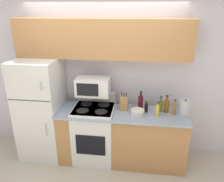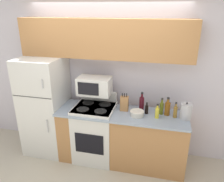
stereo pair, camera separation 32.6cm
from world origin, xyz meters
The scene contains 16 objects.
ground_plane centered at (0.00, 0.00, 0.00)m, with size 12.00×12.00×0.00m, color beige.
wall_back centered at (0.00, 0.72, 1.27)m, with size 8.00×0.05×2.55m.
lower_cabinets centered at (0.34, 0.29, 0.45)m, with size 2.01×0.63×0.90m.
refrigerator centered at (-1.00, 0.34, 0.84)m, with size 0.68×0.71×1.68m.
upper_cabinets centered at (0.00, 0.55, 1.98)m, with size 2.69×0.30×0.59m.
stove centered at (-0.10, 0.28, 0.49)m, with size 0.63×0.61×1.11m.
microwave centered at (-0.13, 0.41, 1.25)m, with size 0.52×0.32×0.28m.
knife_block centered at (0.37, 0.36, 1.02)m, with size 0.12×0.08×0.30m.
bowl centered at (0.58, 0.23, 0.94)m, with size 0.21×0.21×0.08m.
bottle_olive_oil centered at (0.93, 0.38, 1.00)m, with size 0.06×0.06×0.26m.
bottle_vinegar centered at (1.13, 0.31, 0.99)m, with size 0.06×0.06×0.24m.
bottle_whiskey centered at (1.02, 0.37, 1.01)m, with size 0.08×0.08×0.28m.
bottle_cooking_spray centered at (0.88, 0.23, 0.99)m, with size 0.06×0.06×0.22m.
bottle_wine_red centered at (0.63, 0.45, 1.02)m, with size 0.08×0.08×0.30m.
bottle_soy_sauce centered at (0.72, 0.34, 0.97)m, with size 0.05×0.05×0.18m.
kettle centered at (1.28, 0.30, 1.02)m, with size 0.16×0.16×0.26m.
Camera 1 is at (0.58, -2.76, 2.42)m, focal length 35.00 mm.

